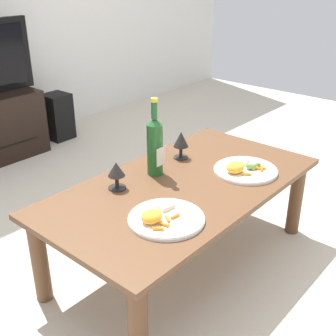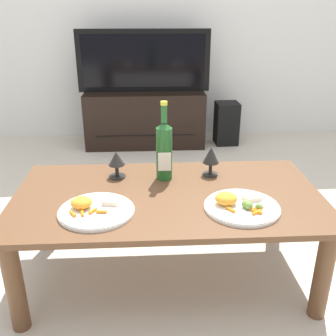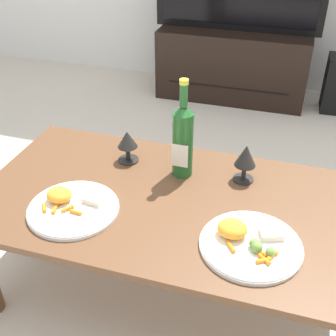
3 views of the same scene
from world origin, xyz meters
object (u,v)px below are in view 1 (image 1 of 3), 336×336
Objects in this scene: goblet_right at (181,141)px; dinner_plate_right at (244,169)px; floor_speaker at (58,116)px; dinner_plate_left at (164,218)px; dining_table at (183,196)px; wine_bottle at (155,145)px; goblet_left at (116,171)px.

goblet_right reaches higher than dinner_plate_right.
dinner_plate_left reaches higher than floor_speaker.
wine_bottle is (-0.01, 0.16, 0.21)m from dining_table.
floor_speaker is at bearing 62.55° from goblet_left.
wine_bottle reaches higher than dinner_plate_right.
goblet_left is 0.61m from dinner_plate_right.
wine_bottle is (-0.63, -1.66, 0.38)m from floor_speaker.
floor_speaker is (0.62, 1.82, -0.17)m from dining_table.
goblet_right is at bearing 6.39° from wine_bottle.
goblet_left is (-0.85, -1.64, 0.32)m from floor_speaker.
goblet_right reaches higher than floor_speaker.
goblet_right reaches higher than dining_table.
wine_bottle reaches higher than dinner_plate_left.
dining_table is 9.31× the size of goblet_right.
goblet_left is 0.44m from goblet_right.
dinner_plate_right is at bearing -27.29° from dining_table.
dining_table is at bearing -39.63° from goblet_left.
dinner_plate_right reaches higher than dinner_plate_left.
dinner_plate_left is at bearing -153.88° from dining_table.
goblet_left is at bearing 180.00° from goblet_right.
wine_bottle is at bearing 92.61° from dining_table.
wine_bottle is 1.21× the size of dinner_plate_right.
floor_speaker is 1.03× the size of wine_bottle.
dinner_plate_left is (-0.92, -1.97, 0.25)m from floor_speaker.
dinner_plate_right is (0.57, -0.00, 0.00)m from dinner_plate_left.
dinner_plate_left is at bearing 179.90° from dinner_plate_right.
dinner_plate_right reaches higher than dining_table.
floor_speaker is at bearing 69.18° from wine_bottle.
dinner_plate_left is (-0.07, -0.33, -0.07)m from goblet_left.
floor_speaker is at bearing 65.04° from dinner_plate_left.
dining_table is 3.62× the size of wine_bottle.
wine_bottle reaches higher than goblet_left.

